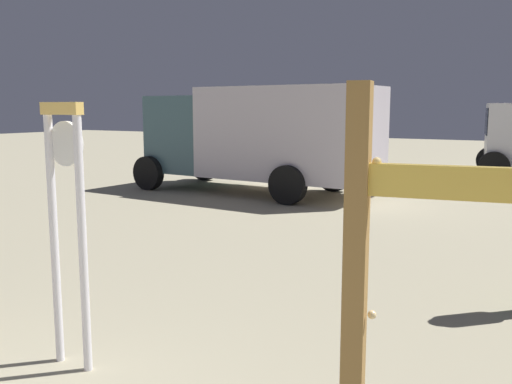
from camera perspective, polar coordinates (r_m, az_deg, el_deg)
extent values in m
cylinder|color=white|center=(5.08, -19.66, -4.70)|extent=(0.07, 0.07, 2.12)
cylinder|color=white|center=(4.82, -17.06, -5.27)|extent=(0.07, 0.07, 2.12)
cube|color=#FDCD66|center=(4.83, -19.01, 7.97)|extent=(0.43, 0.09, 0.10)
cylinder|color=white|center=(4.85, -18.58, 4.64)|extent=(0.37, 0.05, 0.37)
cube|color=black|center=(4.87, -18.35, 4.66)|extent=(0.05, 0.01, 0.09)
cube|color=black|center=(4.87, -18.35, 4.66)|extent=(0.12, 0.02, 0.10)
cube|color=olive|center=(2.69, 9.81, -14.16)|extent=(0.12, 0.12, 2.29)
cube|color=#F2C649|center=(2.47, 20.73, 0.82)|extent=(0.81, 0.20, 0.14)
sphere|color=#FAD998|center=(2.64, 11.61, -12.02)|extent=(0.04, 0.04, 0.04)
sphere|color=#FFDC8A|center=(2.49, 12.08, 3.00)|extent=(0.04, 0.04, 0.04)
cube|color=silver|center=(14.11, 3.45, 5.98)|extent=(4.34, 2.62, 2.24)
cube|color=#42626C|center=(15.83, -6.14, 5.86)|extent=(1.85, 2.37, 2.04)
cube|color=black|center=(16.39, -8.55, 7.33)|extent=(0.13, 1.92, 0.90)
cylinder|color=black|center=(17.25, -5.18, 2.69)|extent=(0.91, 0.30, 0.90)
cylinder|color=black|center=(15.43, -10.79, 1.89)|extent=(0.91, 0.30, 0.90)
cylinder|color=black|center=(14.98, 7.87, 1.77)|extent=(0.91, 0.30, 0.90)
cylinder|color=black|center=(12.84, 3.21, 0.73)|extent=(0.91, 0.30, 0.90)
cube|color=black|center=(19.17, 22.21, 6.59)|extent=(0.34, 1.71, 0.82)
cylinder|color=black|center=(20.35, 22.54, 2.95)|extent=(0.93, 0.41, 0.90)
cylinder|color=black|center=(18.16, 22.84, 2.35)|extent=(0.93, 0.41, 0.90)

